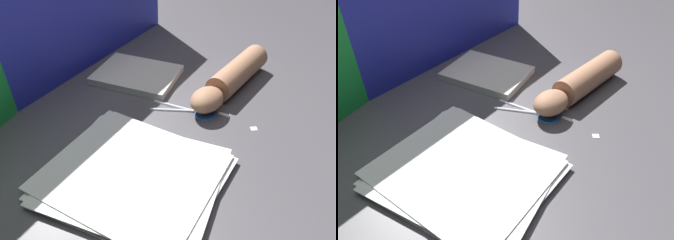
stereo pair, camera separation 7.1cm
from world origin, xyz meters
The scene contains 8 objects.
ground_plane centered at (0.00, 0.00, 0.00)m, with size 6.00×6.00×0.00m, color #4C494F.
paper_stack centered at (-0.12, -0.01, 0.01)m, with size 0.32×0.35×0.02m.
book_closed centered at (0.21, 0.19, 0.01)m, with size 0.19×0.24×0.02m.
scissors centered at (0.14, -0.03, 0.00)m, with size 0.09×0.18×0.01m.
hand_forearm centered at (0.28, -0.07, 0.04)m, with size 0.35×0.13×0.07m.
paper_scrap_near centered at (0.16, -0.10, 0.00)m, with size 0.01×0.03×0.00m.
paper_scrap_mid centered at (0.21, -0.07, 0.00)m, with size 0.03×0.01×0.00m.
paper_scrap_far centered at (0.14, -0.18, 0.00)m, with size 0.02×0.02×0.00m.
Camera 2 is at (-0.45, -0.33, 0.50)m, focal length 35.00 mm.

